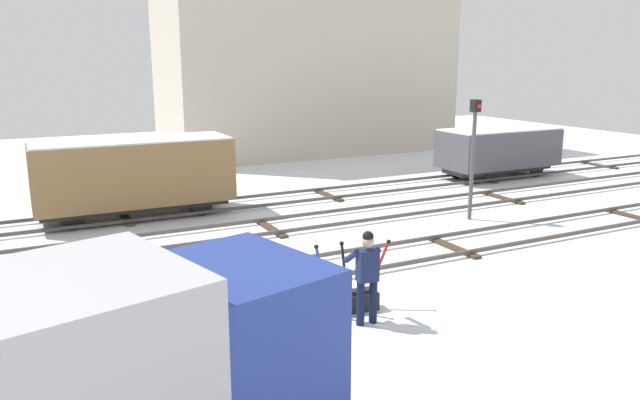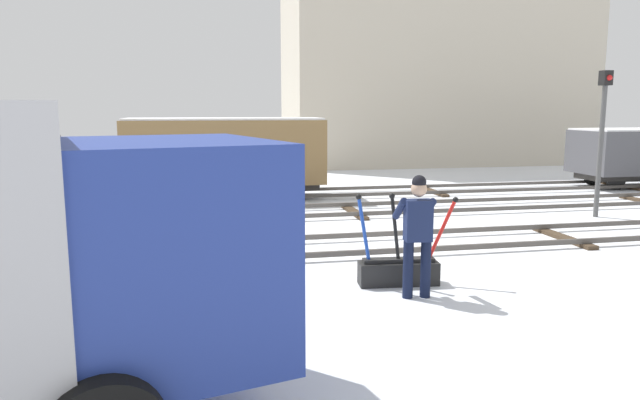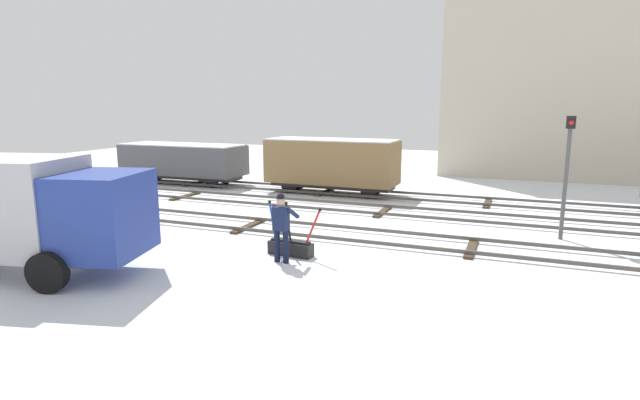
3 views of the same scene
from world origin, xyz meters
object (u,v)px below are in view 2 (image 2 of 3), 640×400
object	(u,v)px
signal_post	(602,128)
rail_worker	(417,228)
switch_lever_frame	(399,269)
freight_car_near_switch	(225,153)

from	to	relation	value
signal_post	rail_worker	bearing A→B (deg)	-143.20
switch_lever_frame	signal_post	size ratio (longest dim) A/B	0.44
rail_worker	freight_car_near_switch	size ratio (longest dim) A/B	0.31
rail_worker	freight_car_near_switch	distance (m)	10.15
rail_worker	signal_post	bearing A→B (deg)	42.21
signal_post	freight_car_near_switch	bearing A→B (deg)	152.06
rail_worker	freight_car_near_switch	bearing A→B (deg)	108.48
rail_worker	freight_car_near_switch	world-z (taller)	freight_car_near_switch
rail_worker	signal_post	size ratio (longest dim) A/B	0.49
signal_post	freight_car_near_switch	xyz separation A→B (m)	(-9.07, 4.81, -0.84)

